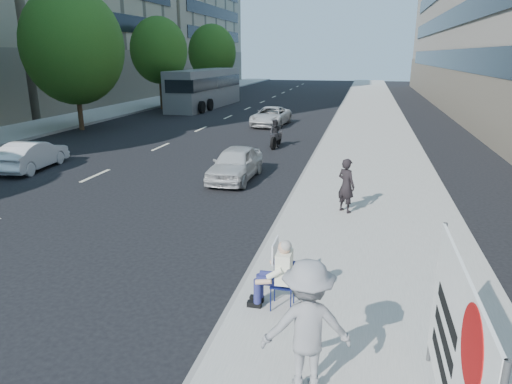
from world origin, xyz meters
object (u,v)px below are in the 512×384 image
(seated_protester, at_px, (277,270))
(white_sedan_far, at_px, (271,116))
(motorcycle, at_px, (276,135))
(pedestrian_woman, at_px, (346,185))
(white_sedan_near, at_px, (235,164))
(protest_banner, at_px, (455,349))
(bus, at_px, (206,89))
(white_sedan_mid, at_px, (32,155))
(jogger, at_px, (307,326))

(seated_protester, height_order, white_sedan_far, seated_protester)
(white_sedan_far, height_order, motorcycle, motorcycle)
(white_sedan_far, bearing_deg, pedestrian_woman, -67.90)
(white_sedan_near, height_order, white_sedan_far, white_sedan_near)
(protest_banner, height_order, bus, bus)
(white_sedan_mid, bearing_deg, motorcycle, -147.92)
(pedestrian_woman, bearing_deg, white_sedan_far, -32.98)
(jogger, bearing_deg, pedestrian_woman, -106.51)
(bus, bearing_deg, motorcycle, -57.56)
(white_sedan_mid, distance_m, white_sedan_far, 15.90)
(seated_protester, xyz_separation_m, white_sedan_mid, (-11.86, 8.46, -0.28))
(pedestrian_woman, relative_size, white_sedan_mid, 0.44)
(protest_banner, relative_size, white_sedan_mid, 0.85)
(jogger, height_order, motorcycle, jogger)
(jogger, height_order, bus, bus)
(white_sedan_mid, xyz_separation_m, white_sedan_far, (7.09, 14.23, 0.02))
(white_sedan_near, relative_size, motorcycle, 1.77)
(pedestrian_woman, height_order, white_sedan_far, pedestrian_woman)
(white_sedan_near, bearing_deg, motorcycle, 88.96)
(jogger, relative_size, protest_banner, 0.62)
(jogger, distance_m, bus, 36.85)
(motorcycle, relative_size, bus, 0.17)
(white_sedan_far, bearing_deg, motorcycle, -72.84)
(seated_protester, relative_size, jogger, 0.69)
(jogger, bearing_deg, white_sedan_mid, -54.77)
(motorcycle, bearing_deg, pedestrian_woman, -61.05)
(white_sedan_far, xyz_separation_m, motorcycle, (1.76, -7.30, 0.03))
(jogger, height_order, white_sedan_far, jogger)
(jogger, xyz_separation_m, white_sedan_mid, (-12.64, 10.43, -0.50))
(motorcycle, bearing_deg, white_sedan_far, 110.50)
(protest_banner, xyz_separation_m, white_sedan_far, (-7.26, 25.20, -0.79))
(jogger, xyz_separation_m, white_sedan_near, (-4.07, 10.82, -0.47))
(seated_protester, distance_m, pedestrian_woman, 5.68)
(seated_protester, bearing_deg, protest_banner, -45.25)
(seated_protester, relative_size, white_sedan_far, 0.30)
(white_sedan_mid, bearing_deg, jogger, 134.47)
(jogger, xyz_separation_m, bus, (-13.50, 34.29, 0.54))
(pedestrian_woman, bearing_deg, motorcycle, -29.46)
(seated_protester, xyz_separation_m, white_sedan_far, (-4.77, 22.69, -0.26))
(motorcycle, bearing_deg, white_sedan_near, -85.53)
(pedestrian_woman, bearing_deg, seated_protester, 118.88)
(pedestrian_woman, relative_size, motorcycle, 0.77)
(seated_protester, xyz_separation_m, motorcycle, (-3.01, 15.39, -0.24))
(motorcycle, distance_m, bus, 19.54)
(pedestrian_woman, relative_size, bus, 0.13)
(jogger, relative_size, bus, 0.16)
(seated_protester, bearing_deg, white_sedan_near, 110.39)
(pedestrian_woman, height_order, white_sedan_near, pedestrian_woman)
(pedestrian_woman, xyz_separation_m, white_sedan_mid, (-12.81, 2.85, -0.35))
(white_sedan_near, bearing_deg, jogger, -67.98)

